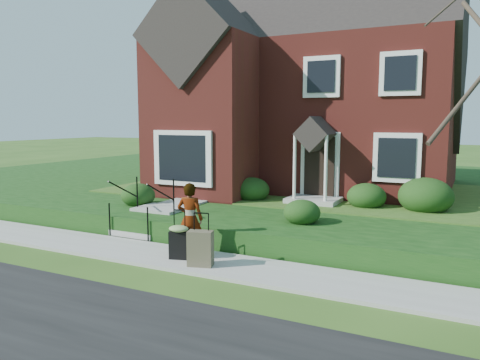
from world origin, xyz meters
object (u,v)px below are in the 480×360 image
Objects in this scene: woman at (190,219)px; suitcase_black at (179,240)px; suitcase_olive at (200,248)px; front_steps at (151,217)px.

suitcase_black is at bearing 70.82° from woman.
woman reaches higher than suitcase_olive.
front_steps is 1.74× the size of suitcase_olive.
front_steps is at bearing 122.40° from suitcase_black.
front_steps is 3.00m from suitcase_black.
suitcase_black is at bearing 145.86° from suitcase_olive.
woman reaches higher than front_steps.
front_steps is at bearing -47.35° from woman.
suitcase_black is 0.97× the size of suitcase_olive.
suitcase_olive is at bearing 122.41° from woman.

